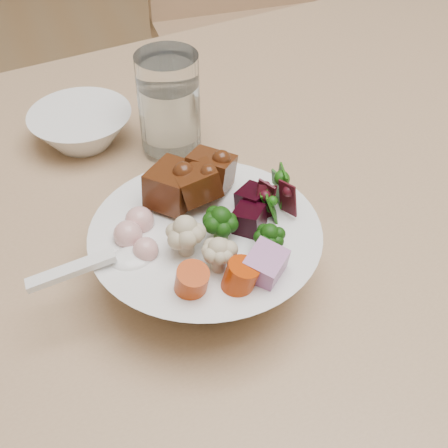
{
  "coord_description": "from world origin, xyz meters",
  "views": [
    {
      "loc": [
        -0.52,
        -0.39,
        1.14
      ],
      "look_at": [
        -0.36,
        0.03,
        0.74
      ],
      "focal_mm": 50.0,
      "sensor_mm": 36.0,
      "label": 1
    }
  ],
  "objects_px": {
    "chair_far": "(256,12)",
    "side_bowl": "(82,128)",
    "dining_table": "(335,189)",
    "food_bowl": "(207,250)",
    "water_glass": "(169,108)"
  },
  "relations": [
    {
      "from": "food_bowl",
      "to": "side_bowl",
      "type": "height_order",
      "value": "food_bowl"
    },
    {
      "from": "water_glass",
      "to": "side_bowl",
      "type": "relative_size",
      "value": 0.99
    },
    {
      "from": "dining_table",
      "to": "food_bowl",
      "type": "distance_m",
      "value": 0.3
    },
    {
      "from": "chair_far",
      "to": "food_bowl",
      "type": "xyz_separation_m",
      "value": [
        -0.41,
        -0.85,
        0.17
      ]
    },
    {
      "from": "chair_far",
      "to": "side_bowl",
      "type": "xyz_separation_m",
      "value": [
        -0.49,
        -0.57,
        0.15
      ]
    },
    {
      "from": "water_glass",
      "to": "side_bowl",
      "type": "xyz_separation_m",
      "value": [
        -0.1,
        0.05,
        -0.04
      ]
    },
    {
      "from": "chair_far",
      "to": "side_bowl",
      "type": "relative_size",
      "value": 7.32
    },
    {
      "from": "dining_table",
      "to": "food_bowl",
      "type": "height_order",
      "value": "food_bowl"
    },
    {
      "from": "food_bowl",
      "to": "side_bowl",
      "type": "bearing_deg",
      "value": 104.23
    },
    {
      "from": "side_bowl",
      "to": "dining_table",
      "type": "bearing_deg",
      "value": -23.07
    },
    {
      "from": "dining_table",
      "to": "side_bowl",
      "type": "bearing_deg",
      "value": 149.91
    },
    {
      "from": "dining_table",
      "to": "chair_far",
      "type": "xyz_separation_m",
      "value": [
        0.18,
        0.7,
        -0.06
      ]
    },
    {
      "from": "dining_table",
      "to": "side_bowl",
      "type": "xyz_separation_m",
      "value": [
        -0.31,
        0.13,
        0.09
      ]
    },
    {
      "from": "side_bowl",
      "to": "food_bowl",
      "type": "bearing_deg",
      "value": -75.77
    },
    {
      "from": "chair_far",
      "to": "water_glass",
      "type": "xyz_separation_m",
      "value": [
        -0.38,
        -0.62,
        0.19
      ]
    }
  ]
}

